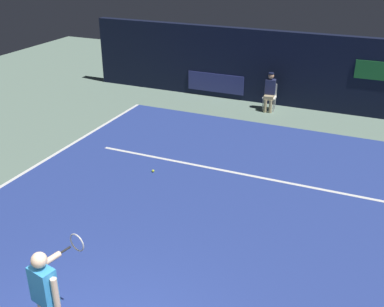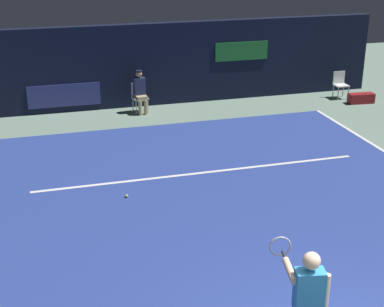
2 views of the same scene
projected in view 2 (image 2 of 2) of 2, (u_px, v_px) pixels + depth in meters
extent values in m
plane|color=slate|center=(229.00, 211.00, 11.62)|extent=(30.32, 30.32, 0.00)
cube|color=navy|center=(229.00, 211.00, 11.61)|extent=(9.92, 11.37, 0.01)
cube|color=white|center=(201.00, 173.00, 13.39)|extent=(7.74, 0.10, 0.01)
cube|color=black|center=(148.00, 65.00, 18.14)|extent=(15.35, 0.30, 2.60)
cube|color=navy|center=(64.00, 95.00, 17.59)|extent=(2.20, 0.04, 0.70)
cube|color=#1E6B2D|center=(242.00, 51.00, 18.67)|extent=(1.80, 0.04, 0.60)
cube|color=#338CD1|center=(309.00, 290.00, 7.06)|extent=(0.40, 0.29, 0.56)
sphere|color=beige|center=(312.00, 261.00, 6.91)|extent=(0.22, 0.22, 0.22)
cylinder|color=beige|center=(290.00, 270.00, 7.20)|extent=(0.19, 0.51, 0.09)
cylinder|color=beige|center=(326.00, 294.00, 7.12)|extent=(0.09, 0.09, 0.56)
cylinder|color=black|center=(285.00, 258.00, 7.48)|extent=(0.09, 0.30, 0.03)
torus|color=#B2B2B7|center=(280.00, 246.00, 7.74)|extent=(0.30, 0.09, 0.30)
cube|color=white|center=(140.00, 98.00, 17.64)|extent=(0.48, 0.45, 0.04)
cube|color=white|center=(138.00, 89.00, 17.73)|extent=(0.42, 0.08, 0.42)
cylinder|color=#B2B2B7|center=(136.00, 107.00, 17.51)|extent=(0.03, 0.03, 0.46)
cylinder|color=#B2B2B7|center=(148.00, 106.00, 17.65)|extent=(0.03, 0.03, 0.46)
cylinder|color=#B2B2B7|center=(133.00, 105.00, 17.81)|extent=(0.03, 0.03, 0.46)
cylinder|color=#B2B2B7|center=(144.00, 103.00, 17.94)|extent=(0.03, 0.03, 0.46)
cube|color=tan|center=(141.00, 98.00, 17.56)|extent=(0.36, 0.43, 0.14)
cylinder|color=tan|center=(140.00, 108.00, 17.47)|extent=(0.11, 0.11, 0.46)
cylinder|color=tan|center=(146.00, 107.00, 17.53)|extent=(0.11, 0.11, 0.46)
cube|color=#23284C|center=(139.00, 86.00, 17.54)|extent=(0.36, 0.26, 0.52)
sphere|color=tan|center=(139.00, 74.00, 17.40)|extent=(0.20, 0.20, 0.20)
cylinder|color=#141933|center=(139.00, 71.00, 17.37)|extent=(0.19, 0.19, 0.04)
cube|color=white|center=(341.00, 85.00, 19.13)|extent=(0.44, 0.40, 0.04)
cube|color=white|center=(339.00, 77.00, 19.22)|extent=(0.42, 0.03, 0.42)
cylinder|color=#B2B2B7|center=(338.00, 94.00, 19.01)|extent=(0.03, 0.03, 0.44)
cylinder|color=#B2B2B7|center=(348.00, 93.00, 19.10)|extent=(0.03, 0.03, 0.44)
cylinder|color=#B2B2B7|center=(333.00, 91.00, 19.32)|extent=(0.03, 0.03, 0.44)
cylinder|color=#B2B2B7|center=(343.00, 90.00, 19.41)|extent=(0.03, 0.03, 0.44)
sphere|color=#CCE033|center=(127.00, 196.00, 12.18)|extent=(0.07, 0.07, 0.07)
cube|color=maroon|center=(361.00, 98.00, 18.71)|extent=(0.86, 0.39, 0.32)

